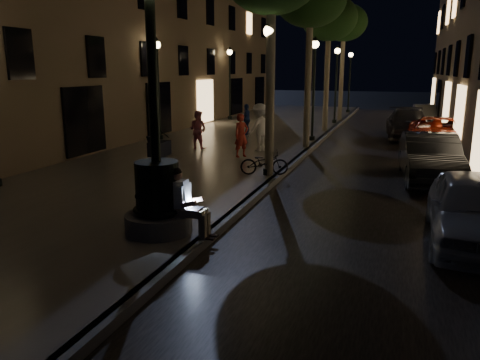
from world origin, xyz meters
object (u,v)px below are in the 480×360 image
at_px(pedestrian_red, 241,135).
at_px(bicycle, 264,163).
at_px(pedestrian_pink, 198,130).
at_px(pedestrian_blue, 247,119).
at_px(tree_far, 344,23).
at_px(stroller, 159,149).
at_px(seated_man_laptop, 185,200).
at_px(tree_third, 329,19).
at_px(lamp_curb_d, 350,73).
at_px(lamp_left_c, 230,74).
at_px(car_third, 436,135).
at_px(car_fifth, 424,114).
at_px(lamp_curb_c, 336,74).
at_px(lamp_curb_b, 314,76).
at_px(car_second, 430,158).
at_px(car_front, 474,209).
at_px(lamp_curb_a, 269,79).
at_px(pedestrian_white, 260,127).
at_px(lamp_left_b, 158,76).
at_px(car_rear, 408,124).
at_px(fountain_lamppost, 157,185).

distance_m(pedestrian_red, bicycle, 3.32).
xyz_separation_m(pedestrian_pink, pedestrian_blue, (0.60, 4.91, -0.02)).
height_order(tree_far, stroller, tree_far).
relative_size(seated_man_laptop, tree_third, 0.20).
xyz_separation_m(lamp_curb_d, lamp_left_c, (-7.10, -8.00, 0.00)).
bearing_deg(lamp_curb_d, car_third, -71.25).
xyz_separation_m(car_fifth, pedestrian_red, (-7.32, -17.02, 0.43)).
bearing_deg(bicycle, car_third, -52.37).
bearing_deg(seated_man_laptop, lamp_curb_c, 89.78).
bearing_deg(seated_man_laptop, pedestrian_pink, 112.34).
bearing_deg(lamp_curb_c, pedestrian_blue, -116.74).
bearing_deg(stroller, tree_far, 77.58).
height_order(seated_man_laptop, lamp_curb_b, lamp_curb_b).
relative_size(tree_third, car_second, 1.56).
bearing_deg(car_fifth, pedestrian_blue, -134.45).
distance_m(car_front, pedestrian_blue, 15.80).
bearing_deg(lamp_curb_a, lamp_curb_b, 90.00).
bearing_deg(pedestrian_white, lamp_left_b, -78.51).
xyz_separation_m(pedestrian_red, pedestrian_pink, (-2.36, 1.21, -0.02)).
xyz_separation_m(car_third, pedestrian_blue, (-9.09, 1.09, 0.25)).
distance_m(seated_man_laptop, lamp_curb_b, 14.19).
relative_size(lamp_curb_b, pedestrian_pink, 2.95).
bearing_deg(car_rear, car_front, -89.70).
distance_m(tree_far, car_second, 18.02).
bearing_deg(lamp_curb_c, car_second, -71.07).
height_order(lamp_curb_c, pedestrian_pink, lamp_curb_c).
relative_size(tree_far, stroller, 6.17).
bearing_deg(car_rear, pedestrian_pink, -141.42).
xyz_separation_m(tree_third, pedestrian_pink, (-4.18, -8.03, -5.12)).
height_order(lamp_left_b, lamp_left_c, same).
bearing_deg(pedestrian_white, seated_man_laptop, 36.30).
xyz_separation_m(lamp_left_b, pedestrian_pink, (2.92, -2.03, -2.22)).
bearing_deg(tree_third, car_second, -64.60).
distance_m(lamp_curb_d, pedestrian_red, 21.43).
height_order(car_rear, pedestrian_white, pedestrian_white).
height_order(lamp_curb_a, pedestrian_red, lamp_curb_a).
bearing_deg(lamp_curb_a, pedestrian_pink, 136.50).
height_order(tree_far, lamp_curb_c, tree_far).
relative_size(car_front, pedestrian_white, 2.18).
relative_size(car_third, pedestrian_red, 3.20).
height_order(lamp_curb_c, pedestrian_red, lamp_curb_c).
height_order(fountain_lamppost, lamp_curb_b, fountain_lamppost).
height_order(seated_man_laptop, pedestrian_pink, pedestrian_pink).
distance_m(seated_man_laptop, bicycle, 5.97).
bearing_deg(lamp_curb_b, car_second, -52.35).
bearing_deg(seated_man_laptop, tree_third, 89.73).
distance_m(fountain_lamppost, pedestrian_blue, 15.16).
bearing_deg(tree_third, seated_man_laptop, -90.27).
relative_size(car_rear, bicycle, 3.37).
height_order(car_second, car_third, car_second).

